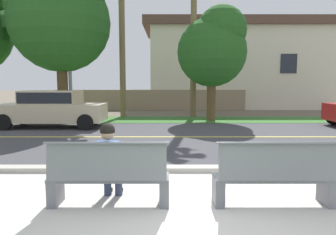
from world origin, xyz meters
The scene contains 15 objects.
ground_plane centered at (0.00, 8.00, 0.00)m, with size 140.00×140.00×0.00m, color #665B4C.
sidewalk_pavement centered at (0.00, 0.40, 0.01)m, with size 44.00×3.60×0.01m, color beige.
curb_edge centered at (0.00, 2.35, 0.06)m, with size 44.00×0.30×0.11m, color #ADA89E.
street_asphalt centered at (0.00, 6.50, 0.00)m, with size 52.00×8.00×0.01m, color #424247.
road_centre_line centered at (0.00, 6.50, 0.01)m, with size 48.00×0.14×0.01m, color #E0CC4C.
far_verge_grass centered at (0.00, 11.58, 0.01)m, with size 48.00×2.80×0.02m, color #38702D.
bench_left centered at (-1.23, 0.51, 0.45)m, with size 1.78×0.48×1.01m.
bench_right centered at (1.23, 0.51, 0.45)m, with size 1.78×0.48×1.01m.
seated_person_blue centered at (-1.25, 0.68, 0.68)m, with size 0.52×0.68×1.25m.
car_beige_near centered at (-5.19, 8.90, 0.85)m, with size 4.30×1.86×1.54m.
streetlamp centered at (-5.11, 11.37, 4.19)m, with size 0.24×2.10×7.35m.
shade_tree_left centered at (-5.34, 11.09, 5.09)m, with size 4.75×4.75×7.84m.
shade_tree_centre centered at (1.87, 11.16, 3.57)m, with size 3.34×3.34×5.51m.
garden_wall centered at (-1.58, 17.25, 0.70)m, with size 13.00×0.36×1.40m, color gray.
house_across_street centered at (4.92, 20.45, 3.23)m, with size 13.97×6.91×6.37m.
Camera 1 is at (-0.35, -3.91, 1.83)m, focal length 32.98 mm.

